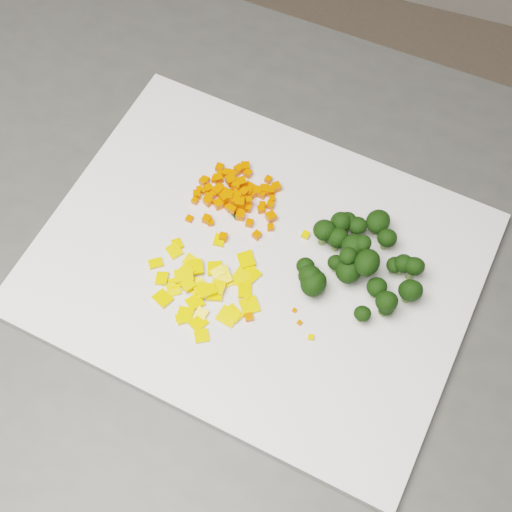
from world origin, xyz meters
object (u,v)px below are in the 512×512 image
(carrot_pile, at_px, (237,196))
(cutting_board, at_px, (256,263))
(counter_block, at_px, (245,383))
(pepper_pile, at_px, (204,282))
(broccoli_pile, at_px, (364,262))

(carrot_pile, bearing_deg, cutting_board, -55.42)
(counter_block, height_order, pepper_pile, pepper_pile)
(pepper_pile, bearing_deg, counter_block, 65.55)
(counter_block, distance_m, broccoli_pile, 0.51)
(counter_block, height_order, carrot_pile, carrot_pile)
(cutting_board, distance_m, pepper_pile, 0.06)
(counter_block, distance_m, cutting_board, 0.46)
(cutting_board, height_order, broccoli_pile, broccoli_pile)
(carrot_pile, bearing_deg, counter_block, -69.29)
(cutting_board, height_order, carrot_pile, carrot_pile)
(counter_block, xyz_separation_m, pepper_pile, (-0.02, -0.05, 0.47))
(counter_block, distance_m, carrot_pile, 0.48)
(counter_block, relative_size, broccoli_pile, 8.38)
(cutting_board, relative_size, pepper_pile, 3.88)
(cutting_board, relative_size, broccoli_pile, 3.75)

